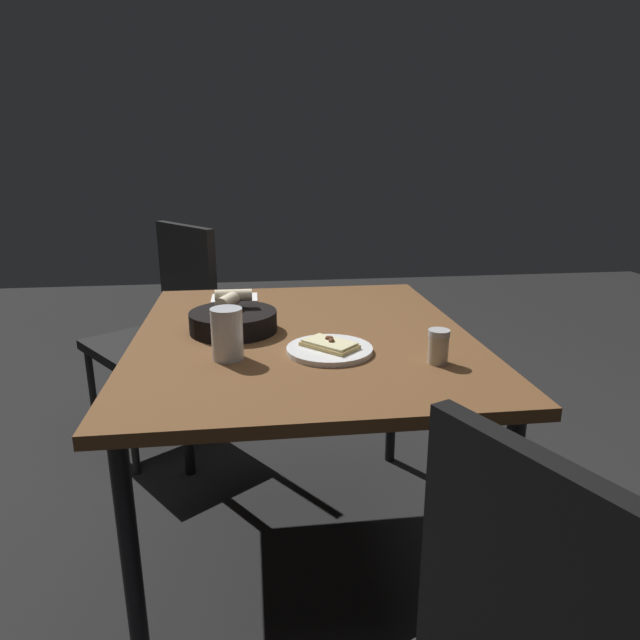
% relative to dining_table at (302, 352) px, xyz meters
% --- Properties ---
extents(ground, '(8.00, 8.00, 0.00)m').
position_rel_dining_table_xyz_m(ground, '(0.00, 0.00, -0.67)').
color(ground, black).
extents(dining_table, '(0.93, 1.12, 0.73)m').
position_rel_dining_table_xyz_m(dining_table, '(0.00, 0.00, 0.00)').
color(dining_table, brown).
rests_on(dining_table, ground).
extents(pizza_plate, '(0.22, 0.22, 0.04)m').
position_rel_dining_table_xyz_m(pizza_plate, '(0.05, -0.18, 0.07)').
color(pizza_plate, white).
rests_on(pizza_plate, dining_table).
extents(bread_basket, '(0.25, 0.25, 0.11)m').
position_rel_dining_table_xyz_m(bread_basket, '(-0.19, 0.03, 0.10)').
color(bread_basket, black).
rests_on(bread_basket, dining_table).
extents(beer_glass, '(0.08, 0.08, 0.13)m').
position_rel_dining_table_xyz_m(beer_glass, '(-0.20, -0.19, 0.12)').
color(beer_glass, silver).
rests_on(beer_glass, dining_table).
extents(pepper_shaker, '(0.05, 0.05, 0.08)m').
position_rel_dining_table_xyz_m(pepper_shaker, '(0.30, -0.29, 0.10)').
color(pepper_shaker, '#BFB299').
rests_on(pepper_shaker, dining_table).
extents(napkin, '(0.16, 0.12, 0.00)m').
position_rel_dining_table_xyz_m(napkin, '(-0.20, 0.42, 0.06)').
color(napkin, white).
rests_on(napkin, dining_table).
extents(chair_near, '(0.61, 0.61, 0.94)m').
position_rel_dining_table_xyz_m(chair_near, '(-0.51, 0.84, -0.14)').
color(chair_near, black).
rests_on(chair_near, ground).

